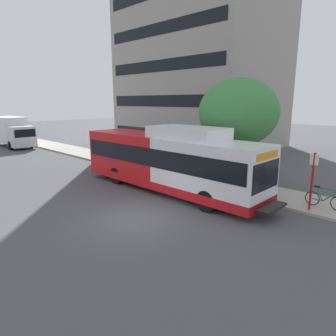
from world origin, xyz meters
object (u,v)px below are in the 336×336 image
(transit_bus, at_px, (168,161))
(bus_stop_sign_pole, at_px, (312,177))
(street_tree_near_stop, at_px, (238,112))
(box_truck_background, at_px, (12,131))
(bicycle_parked, at_px, (325,199))

(transit_bus, xyz_separation_m, bus_stop_sign_pole, (2.00, -6.92, -0.05))
(street_tree_near_stop, height_order, box_truck_background, street_tree_near_stop)
(bus_stop_sign_pole, bearing_deg, street_tree_near_stop, 69.52)
(bus_stop_sign_pole, xyz_separation_m, street_tree_near_stop, (1.87, 5.00, 2.63))
(box_truck_background, bearing_deg, street_tree_near_stop, -81.51)
(box_truck_background, bearing_deg, bicycle_parked, -85.07)
(transit_bus, xyz_separation_m, box_truck_background, (0.02, 23.86, 0.04))
(transit_bus, height_order, street_tree_near_stop, street_tree_near_stop)
(transit_bus, distance_m, street_tree_near_stop, 5.03)
(transit_bus, relative_size, bus_stop_sign_pole, 4.71)
(bicycle_parked, relative_size, box_truck_background, 0.25)
(transit_bus, relative_size, street_tree_near_stop, 2.01)
(transit_bus, bearing_deg, bicycle_parked, -69.74)
(transit_bus, height_order, bus_stop_sign_pole, transit_bus)
(street_tree_near_stop, xyz_separation_m, box_truck_background, (-3.85, 25.78, -2.54))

